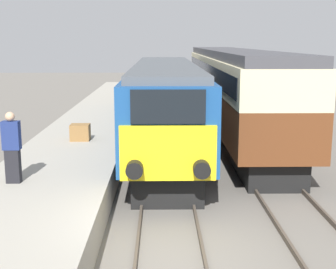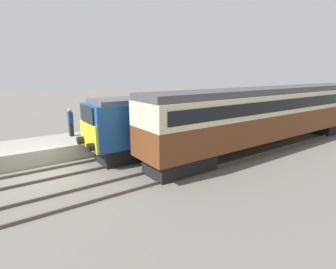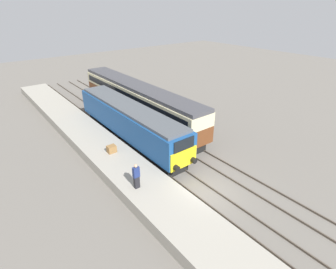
# 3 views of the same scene
# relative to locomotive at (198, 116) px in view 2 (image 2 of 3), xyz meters

# --- Properties ---
(ground_plane) EXTENTS (120.00, 120.00, 0.00)m
(ground_plane) POSITION_rel_locomotive_xyz_m (0.00, -10.16, -2.07)
(ground_plane) COLOR slate
(platform_left) EXTENTS (3.50, 50.00, 0.92)m
(platform_left) POSITION_rel_locomotive_xyz_m (-3.30, -2.16, -1.61)
(platform_left) COLOR #9E998C
(platform_left) RESTS_ON ground_plane
(rails_near_track) EXTENTS (1.51, 60.00, 0.14)m
(rails_near_track) POSITION_rel_locomotive_xyz_m (0.00, -5.16, -2.00)
(rails_near_track) COLOR #4C4238
(rails_near_track) RESTS_ON ground_plane
(rails_far_track) EXTENTS (1.50, 60.00, 0.14)m
(rails_far_track) POSITION_rel_locomotive_xyz_m (3.40, -5.16, -2.00)
(rails_far_track) COLOR #4C4238
(rails_far_track) RESTS_ON ground_plane
(locomotive) EXTENTS (2.70, 15.97, 3.64)m
(locomotive) POSITION_rel_locomotive_xyz_m (0.00, 0.00, 0.00)
(locomotive) COLOR black
(locomotive) RESTS_ON ground_plane
(passenger_carriage) EXTENTS (2.75, 20.55, 4.12)m
(passenger_carriage) POSITION_rel_locomotive_xyz_m (3.40, 3.96, 0.44)
(passenger_carriage) COLOR black
(passenger_carriage) RESTS_ON ground_plane
(person_on_platform) EXTENTS (0.44, 0.26, 1.86)m
(person_on_platform) POSITION_rel_locomotive_xyz_m (-4.01, -7.63, -0.22)
(person_on_platform) COLOR black
(person_on_platform) RESTS_ON platform_left
(luggage_crate) EXTENTS (0.70, 0.56, 0.60)m
(luggage_crate) POSITION_rel_locomotive_xyz_m (-3.16, -2.36, -0.85)
(luggage_crate) COLOR olive
(luggage_crate) RESTS_ON platform_left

